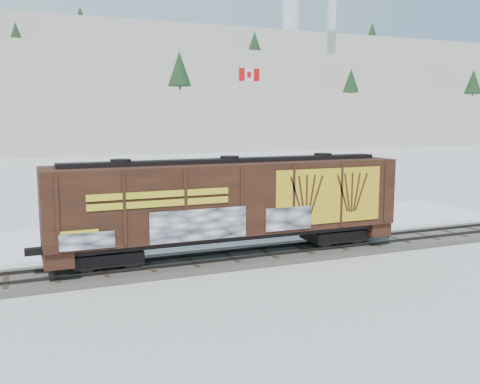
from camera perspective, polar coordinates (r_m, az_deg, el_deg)
name	(u,v)px	position (r m, az deg, el deg)	size (l,w,h in m)	color
ground	(266,257)	(27.08, 2.79, -6.99)	(500.00, 500.00, 0.00)	white
rail_track	(266,255)	(27.04, 2.79, -6.69)	(50.00, 3.40, 0.43)	#59544C
parking_strip	(215,229)	(33.81, -2.69, -3.92)	(40.00, 8.00, 0.03)	white
hillside	(56,91)	(163.95, -19.02, 10.16)	(360.00, 110.00, 93.00)	white
hopper_railcar	(230,201)	(25.68, -1.10, -0.97)	(17.15, 3.06, 4.62)	black
flagpole	(239,155)	(42.25, -0.09, 3.96)	(2.30, 0.90, 10.96)	silver
car_silver	(94,226)	(32.23, -15.35, -3.56)	(1.58, 3.92, 1.34)	#ABAEB3
car_white	(270,220)	(32.99, 3.24, -2.97)	(1.47, 4.22, 1.39)	silver
car_dark	(349,207)	(38.38, 11.59, -1.60)	(1.88, 4.61, 1.34)	#22242A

